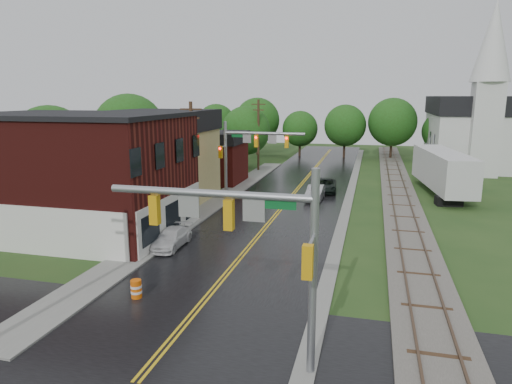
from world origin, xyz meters
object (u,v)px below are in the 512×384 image
at_px(church, 473,124).
at_px(utility_pole_b, 192,155).
at_px(semi_trailer, 443,169).
at_px(construction_barrel, 136,289).
at_px(brick_building, 77,173).
at_px(tree_left_c, 194,137).
at_px(traffic_signal_far, 248,147).
at_px(utility_pole_c, 258,134).
at_px(sedan_silver, 315,193).
at_px(traffic_signal_near, 251,232).
at_px(suv_dark, 325,186).
at_px(tree_left_b, 131,131).
at_px(tree_left_e, 247,132).
at_px(pickup_white, 171,238).
at_px(tree_left_a, 52,146).

relative_size(church, utility_pole_b, 2.22).
bearing_deg(semi_trailer, construction_barrel, -120.96).
height_order(brick_building, tree_left_c, brick_building).
height_order(traffic_signal_far, utility_pole_c, utility_pole_c).
relative_size(brick_building, sedan_silver, 3.53).
distance_m(traffic_signal_far, utility_pole_b, 6.01).
bearing_deg(traffic_signal_far, traffic_signal_near, -74.48).
height_order(traffic_signal_far, suv_dark, traffic_signal_far).
xyz_separation_m(traffic_signal_far, construction_barrel, (0.24, -21.02, -4.52)).
relative_size(tree_left_b, suv_dark, 2.04).
bearing_deg(sedan_silver, brick_building, -134.71).
bearing_deg(sedan_silver, tree_left_c, 148.15).
bearing_deg(tree_left_b, brick_building, -72.39).
bearing_deg(traffic_signal_far, utility_pole_c, 101.09).
distance_m(brick_building, traffic_signal_far, 15.03).
bearing_deg(tree_left_e, traffic_signal_far, -74.11).
distance_m(tree_left_b, construction_barrel, 30.22).
xyz_separation_m(utility_pole_b, tree_left_b, (-11.05, 9.90, 1.00)).
bearing_deg(utility_pole_b, semi_trailer, 31.38).
relative_size(tree_left_c, sedan_silver, 1.89).
xyz_separation_m(brick_building, sedan_silver, (14.87, 14.07, -3.48)).
height_order(utility_pole_b, suv_dark, utility_pole_b).
height_order(tree_left_b, pickup_white, tree_left_b).
relative_size(traffic_signal_near, traffic_signal_far, 1.00).
height_order(traffic_signal_far, pickup_white, traffic_signal_far).
xyz_separation_m(traffic_signal_near, traffic_signal_far, (-6.94, 25.00, 0.01)).
relative_size(church, suv_dark, 4.20).
height_order(tree_left_a, construction_barrel, tree_left_a).
distance_m(traffic_signal_near, utility_pole_c, 43.24).
bearing_deg(utility_pole_b, utility_pole_c, 90.00).
distance_m(utility_pole_c, sedan_silver, 17.99).
height_order(traffic_signal_near, construction_barrel, traffic_signal_near).
xyz_separation_m(brick_building, church, (32.48, 38.74, 1.68)).
xyz_separation_m(church, pickup_white, (-24.80, -40.46, -5.25)).
bearing_deg(suv_dark, semi_trailer, 5.16).
bearing_deg(utility_pole_c, pickup_white, -86.28).
height_order(traffic_signal_near, tree_left_b, tree_left_b).
bearing_deg(church, utility_pole_b, -130.18).
distance_m(pickup_white, semi_trailer, 28.55).
bearing_deg(sedan_silver, pickup_white, -112.59).
bearing_deg(church, brick_building, -129.98).
bearing_deg(sedan_silver, church, 56.31).
distance_m(tree_left_a, tree_left_b, 10.22).
xyz_separation_m(tree_left_c, pickup_white, (9.05, -26.62, -3.93)).
bearing_deg(traffic_signal_near, construction_barrel, 149.28).
xyz_separation_m(suv_dark, sedan_silver, (-0.50, -3.70, 0.01)).
xyz_separation_m(utility_pole_b, tree_left_c, (-7.05, 17.90, -0.21)).
relative_size(traffic_signal_far, semi_trailer, 0.54).
relative_size(utility_pole_b, pickup_white, 2.24).
height_order(utility_pole_b, tree_left_e, utility_pole_b).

